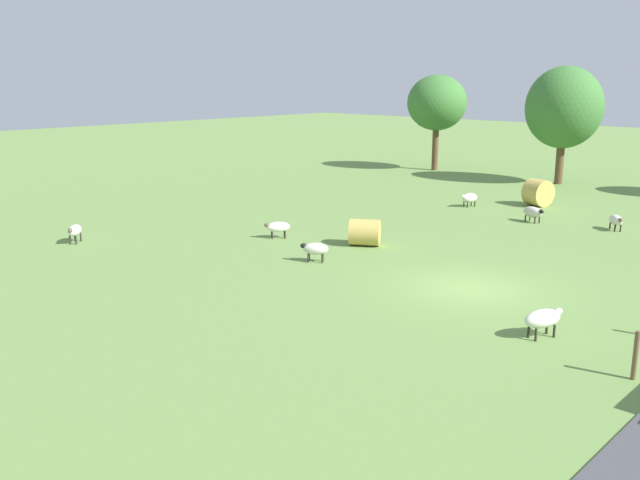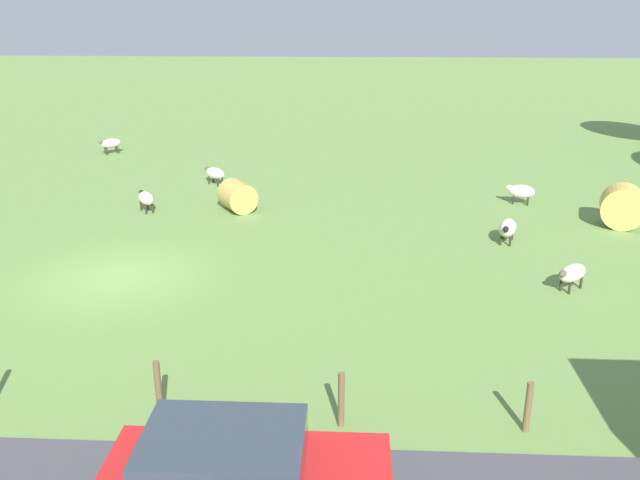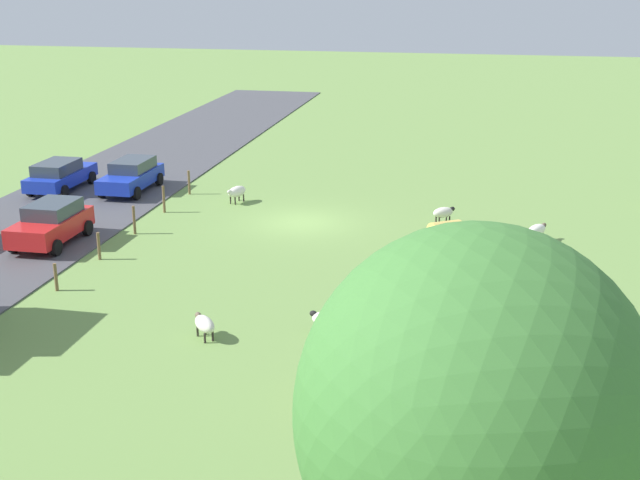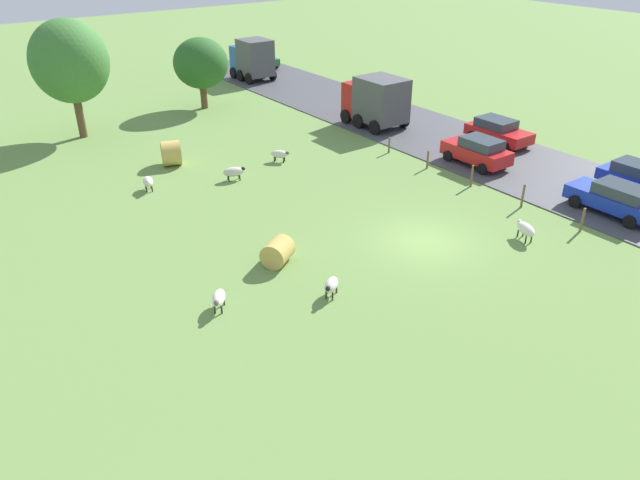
% 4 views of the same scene
% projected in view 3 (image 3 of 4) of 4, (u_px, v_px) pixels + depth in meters
% --- Properties ---
extents(ground_plane, '(160.00, 160.00, 0.00)m').
position_uv_depth(ground_plane, '(302.00, 222.00, 36.66)').
color(ground_plane, '#6B8E47').
extents(road_strip, '(8.00, 80.00, 0.06)m').
position_uv_depth(road_strip, '(67.00, 208.00, 38.81)').
color(road_strip, '#47474C').
rests_on(road_strip, ground_plane).
extents(sheep_1, '(0.77, 1.13, 0.75)m').
position_uv_depth(sheep_1, '(474.00, 355.00, 22.94)').
color(sheep_1, silver).
rests_on(sheep_1, ground_plane).
extents(sheep_2, '(1.04, 1.08, 0.71)m').
position_uv_depth(sheep_2, '(204.00, 324.00, 24.98)').
color(sheep_2, silver).
rests_on(sheep_2, ground_plane).
extents(sheep_3, '(1.29, 0.87, 0.77)m').
position_uv_depth(sheep_3, '(328.00, 321.00, 25.14)').
color(sheep_3, beige).
rests_on(sheep_3, ground_plane).
extents(sheep_4, '(1.06, 0.95, 0.75)m').
position_uv_depth(sheep_4, '(443.00, 213.00, 36.33)').
color(sheep_4, silver).
rests_on(sheep_4, ground_plane).
extents(sheep_5, '(0.91, 1.33, 0.81)m').
position_uv_depth(sheep_5, '(237.00, 192.00, 39.60)').
color(sheep_5, silver).
rests_on(sheep_5, ground_plane).
extents(sheep_6, '(0.99, 1.10, 0.74)m').
position_uv_depth(sheep_6, '(537.00, 230.00, 33.94)').
color(sheep_6, white).
rests_on(sheep_6, ground_plane).
extents(hay_bale_0, '(1.66, 1.61, 1.11)m').
position_uv_depth(hay_bale_0, '(446.00, 235.00, 33.14)').
color(hay_bale_0, tan).
rests_on(hay_bale_0, ground_plane).
extents(hay_bale_1, '(1.46, 1.71, 1.46)m').
position_uv_depth(hay_bale_1, '(367.00, 385.00, 20.75)').
color(hay_bale_1, tan).
rests_on(hay_bale_1, ground_plane).
extents(tree_1, '(4.89, 4.89, 7.60)m').
position_uv_depth(tree_1, '(474.00, 416.00, 11.12)').
color(tree_1, brown).
rests_on(tree_1, ground_plane).
extents(fence_post_0, '(0.12, 0.12, 1.21)m').
position_uv_depth(fence_post_0, '(189.00, 182.00, 41.10)').
color(fence_post_0, brown).
rests_on(fence_post_0, ground_plane).
extents(fence_post_1, '(0.12, 0.12, 1.26)m').
position_uv_depth(fence_post_1, '(164.00, 199.00, 37.99)').
color(fence_post_1, brown).
rests_on(fence_post_1, ground_plane).
extents(fence_post_2, '(0.12, 0.12, 1.23)m').
position_uv_depth(fence_post_2, '(134.00, 220.00, 34.89)').
color(fence_post_2, brown).
rests_on(fence_post_2, ground_plane).
extents(fence_post_3, '(0.12, 0.12, 1.09)m').
position_uv_depth(fence_post_3, '(99.00, 246.00, 31.81)').
color(fence_post_3, brown).
rests_on(fence_post_3, ground_plane).
extents(fence_post_4, '(0.12, 0.12, 1.00)m').
position_uv_depth(fence_post_4, '(56.00, 277.00, 28.72)').
color(fence_post_4, brown).
rests_on(fence_post_4, ground_plane).
extents(car_0, '(2.02, 4.44, 1.56)m').
position_uv_depth(car_0, '(131.00, 175.00, 41.44)').
color(car_0, '#1933B2').
rests_on(car_0, road_strip).
extents(car_1, '(2.02, 4.51, 1.52)m').
position_uv_depth(car_1, '(60.00, 175.00, 41.58)').
color(car_1, '#1933B2').
rests_on(car_1, road_strip).
extents(car_2, '(2.05, 4.07, 1.66)m').
position_uv_depth(car_2, '(51.00, 223.00, 33.47)').
color(car_2, red).
rests_on(car_2, road_strip).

